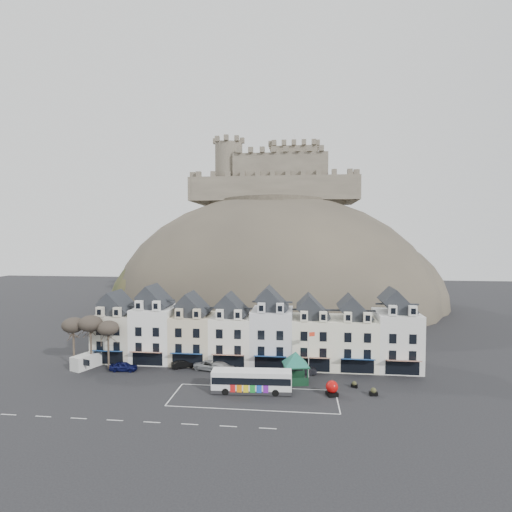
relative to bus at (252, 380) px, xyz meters
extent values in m
plane|color=black|center=(-1.46, -3.09, -1.71)|extent=(300.00, 300.00, 0.00)
cube|color=silver|center=(0.54, -1.84, -1.71)|extent=(22.00, 7.50, 0.01)
cube|color=beige|center=(-25.26, 12.91, 2.29)|extent=(6.80, 8.00, 8.00)
cube|color=black|center=(-25.26, 12.91, 7.49)|extent=(6.80, 5.76, 2.80)
cube|color=beige|center=(-26.75, 9.31, 7.19)|extent=(1.20, 0.80, 1.60)
cube|color=beige|center=(-23.76, 9.31, 7.19)|extent=(1.20, 0.80, 1.60)
cube|color=black|center=(-25.26, 8.88, -0.41)|extent=(5.10, 0.06, 2.20)
cube|color=navy|center=(-25.26, 8.21, 0.89)|extent=(5.10, 1.29, 0.43)
cube|color=white|center=(-18.46, 12.91, 2.89)|extent=(6.80, 8.00, 9.20)
cube|color=black|center=(-18.46, 12.91, 8.69)|extent=(6.80, 5.76, 2.80)
cube|color=white|center=(-19.95, 9.31, 8.39)|extent=(1.20, 0.80, 1.60)
cube|color=white|center=(-16.96, 9.31, 8.39)|extent=(1.20, 0.80, 1.60)
cube|color=black|center=(-18.46, 8.88, -0.41)|extent=(5.10, 0.06, 2.20)
cube|color=maroon|center=(-18.46, 8.21, 0.89)|extent=(5.10, 1.29, 0.43)
cube|color=beige|center=(-11.66, 12.91, 2.29)|extent=(6.80, 8.00, 8.00)
cube|color=black|center=(-11.66, 12.91, 7.49)|extent=(6.80, 5.76, 2.80)
cube|color=beige|center=(-13.15, 9.31, 7.19)|extent=(1.20, 0.80, 1.60)
cube|color=beige|center=(-10.16, 9.31, 7.19)|extent=(1.20, 0.80, 1.60)
cube|color=black|center=(-11.66, 8.88, -0.41)|extent=(5.10, 0.06, 2.20)
cube|color=navy|center=(-11.66, 8.21, 0.89)|extent=(5.10, 1.29, 0.43)
cube|color=white|center=(-4.86, 12.91, 2.29)|extent=(6.80, 8.00, 8.00)
cube|color=black|center=(-4.86, 12.91, 7.49)|extent=(6.80, 5.76, 2.80)
cube|color=white|center=(-6.35, 9.31, 7.19)|extent=(1.20, 0.80, 1.60)
cube|color=white|center=(-3.36, 9.31, 7.19)|extent=(1.20, 0.80, 1.60)
cube|color=black|center=(-4.86, 8.88, -0.41)|extent=(5.10, 0.06, 2.20)
cube|color=maroon|center=(-4.86, 8.21, 0.89)|extent=(5.10, 1.29, 0.43)
cube|color=silver|center=(1.94, 12.91, 2.89)|extent=(6.80, 8.00, 9.20)
cube|color=black|center=(1.94, 12.91, 8.69)|extent=(6.80, 5.76, 2.80)
cube|color=silver|center=(0.45, 9.31, 8.39)|extent=(1.20, 0.80, 1.60)
cube|color=silver|center=(3.44, 9.31, 8.39)|extent=(1.20, 0.80, 1.60)
cube|color=black|center=(1.94, 8.88, -0.41)|extent=(5.10, 0.06, 2.20)
cube|color=navy|center=(1.94, 8.21, 0.89)|extent=(5.10, 1.29, 0.43)
cube|color=white|center=(8.74, 12.91, 2.29)|extent=(6.80, 8.00, 8.00)
cube|color=black|center=(8.74, 12.91, 7.49)|extent=(6.80, 5.76, 2.80)
cube|color=white|center=(7.25, 9.31, 7.19)|extent=(1.20, 0.80, 1.60)
cube|color=white|center=(10.24, 9.31, 7.19)|extent=(1.20, 0.80, 1.60)
cube|color=black|center=(8.74, 8.88, -0.41)|extent=(5.10, 0.06, 2.20)
cube|color=maroon|center=(8.74, 8.21, 0.89)|extent=(5.10, 1.29, 0.43)
cube|color=white|center=(15.54, 12.91, 2.29)|extent=(6.80, 8.00, 8.00)
cube|color=black|center=(15.54, 12.91, 7.49)|extent=(6.80, 5.76, 2.80)
cube|color=white|center=(14.05, 9.31, 7.19)|extent=(1.20, 0.80, 1.60)
cube|color=white|center=(17.04, 9.31, 7.19)|extent=(1.20, 0.80, 1.60)
cube|color=black|center=(15.54, 8.88, -0.41)|extent=(5.10, 0.06, 2.20)
cube|color=navy|center=(15.54, 8.21, 0.89)|extent=(5.10, 1.29, 0.43)
cube|color=white|center=(22.34, 12.91, 2.89)|extent=(6.80, 8.00, 9.20)
cube|color=black|center=(22.34, 12.91, 8.69)|extent=(6.80, 5.76, 2.80)
cube|color=white|center=(20.85, 9.31, 8.39)|extent=(1.20, 0.80, 1.60)
cube|color=white|center=(23.84, 9.31, 8.39)|extent=(1.20, 0.80, 1.60)
cube|color=black|center=(22.34, 8.88, -0.41)|extent=(5.10, 0.06, 2.20)
cube|color=maroon|center=(22.34, 8.21, 0.89)|extent=(5.10, 1.29, 0.43)
ellipsoid|color=#3D372F|center=(-1.46, 66.91, -1.71)|extent=(96.00, 76.00, 68.00)
ellipsoid|color=#26341A|center=(-23.46, 60.91, -1.71)|extent=(52.00, 44.00, 42.00)
ellipsoid|color=#3D372F|center=(22.54, 70.91, -1.71)|extent=(56.00, 48.00, 46.00)
ellipsoid|color=#26341A|center=(-5.46, 52.91, -1.71)|extent=(40.00, 28.00, 28.00)
ellipsoid|color=#3D372F|center=(8.54, 54.91, -1.71)|extent=(36.00, 28.00, 24.00)
cylinder|color=#3D372F|center=(-1.46, 66.91, 29.29)|extent=(30.00, 30.00, 3.00)
cube|color=brown|center=(-1.46, 62.91, 33.79)|extent=(48.00, 2.20, 7.00)
cube|color=brown|center=(-1.46, 82.91, 33.79)|extent=(48.00, 2.20, 7.00)
cube|color=brown|center=(-25.46, 72.91, 33.79)|extent=(2.20, 22.00, 7.00)
cube|color=brown|center=(22.54, 72.91, 33.79)|extent=(2.20, 22.00, 7.00)
cube|color=brown|center=(0.54, 72.91, 39.29)|extent=(28.00, 18.00, 10.00)
cube|color=brown|center=(4.54, 74.91, 40.79)|extent=(14.00, 12.00, 13.00)
cylinder|color=brown|center=(-15.46, 68.91, 39.29)|extent=(8.40, 8.40, 18.00)
cylinder|color=silver|center=(4.54, 74.91, 49.79)|extent=(0.16, 0.16, 5.00)
cylinder|color=#3C3426|center=(-30.46, 7.41, 1.16)|extent=(0.32, 0.32, 5.74)
ellipsoid|color=#383028|center=(-30.46, 7.41, 5.26)|extent=(3.61, 3.61, 2.54)
cylinder|color=#3C3426|center=(-27.46, 7.41, 1.30)|extent=(0.32, 0.32, 6.02)
ellipsoid|color=#383028|center=(-27.46, 7.41, 5.60)|extent=(3.78, 3.78, 2.67)
cylinder|color=#3C3426|center=(-24.46, 7.41, 1.02)|extent=(0.32, 0.32, 5.46)
ellipsoid|color=#383028|center=(-24.46, 7.41, 4.92)|extent=(3.43, 3.43, 2.42)
cube|color=#262628|center=(0.00, 0.00, -1.36)|extent=(11.09, 3.08, 0.50)
cube|color=white|center=(0.00, 0.00, 0.09)|extent=(11.09, 3.03, 2.52)
cube|color=black|center=(0.00, 0.00, 0.23)|extent=(10.88, 3.09, 0.95)
cube|color=white|center=(0.00, 0.00, 1.23)|extent=(10.87, 2.92, 0.25)
cube|color=orange|center=(5.44, 0.27, 1.06)|extent=(0.12, 1.20, 0.28)
cylinder|color=black|center=(3.35, -0.97, -1.26)|extent=(0.97, 0.37, 0.96)
cylinder|color=black|center=(3.24, 1.29, -1.26)|extent=(0.97, 0.37, 0.96)
cylinder|color=black|center=(-3.46, -1.30, -1.26)|extent=(0.97, 0.37, 0.96)
cylinder|color=black|center=(-3.57, 0.96, -1.26)|extent=(0.97, 0.37, 0.96)
cube|color=#10321E|center=(4.25, 5.54, -0.39)|extent=(0.19, 0.19, 2.64)
cube|color=#10321E|center=(7.17, 6.10, -0.39)|extent=(0.19, 0.19, 2.64)
cube|color=#10321E|center=(4.81, 2.63, -0.39)|extent=(0.19, 0.19, 2.64)
cube|color=#10321E|center=(7.73, 3.19, -0.39)|extent=(0.19, 0.19, 2.64)
cube|color=#10321E|center=(5.99, 4.37, 0.92)|extent=(4.25, 4.25, 0.13)
cone|color=#155E4D|center=(5.99, 4.37, 1.91)|extent=(7.14, 7.14, 1.98)
cube|color=black|center=(10.95, 0.04, -1.45)|extent=(1.74, 1.74, 0.53)
sphere|color=#B30B0A|center=(10.95, 0.04, -0.49)|extent=(1.66, 1.66, 1.66)
cylinder|color=silver|center=(7.94, 6.56, 1.89)|extent=(0.11, 0.11, 7.22)
cube|color=red|center=(8.39, 6.76, 4.96)|extent=(0.92, 0.41, 0.63)
cube|color=silver|center=(-28.12, 7.29, -0.59)|extent=(3.81, 5.36, 2.25)
cube|color=black|center=(-28.12, 7.29, -0.16)|extent=(1.92, 0.83, 0.96)
cube|color=black|center=(14.35, 3.34, -1.49)|extent=(1.01, 0.77, 0.45)
sphere|color=#26341A|center=(14.35, 3.34, -1.13)|extent=(0.63, 0.63, 0.63)
cube|color=black|center=(16.54, 0.67, -1.44)|extent=(1.13, 0.62, 0.54)
sphere|color=#26341A|center=(16.54, 0.67, -1.01)|extent=(0.76, 0.76, 0.76)
imported|color=#0D1041|center=(-21.46, 6.41, -0.98)|extent=(4.42, 2.05, 1.47)
imported|color=black|center=(-12.30, 8.91, -1.05)|extent=(4.24, 2.96, 1.32)
imported|color=#94989B|center=(-7.69, 8.42, -0.97)|extent=(5.68, 3.49, 1.50)
imported|color=#B8B8B8|center=(-5.86, 8.25, -1.03)|extent=(5.00, 2.98, 1.36)
imported|color=#560E04|center=(-0.66, 6.41, -1.06)|extent=(4.06, 2.23, 1.31)
imported|color=black|center=(6.87, 8.07, -0.93)|extent=(4.82, 1.87, 1.56)
camera|label=1|loc=(6.52, -53.73, 19.95)|focal=28.00mm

